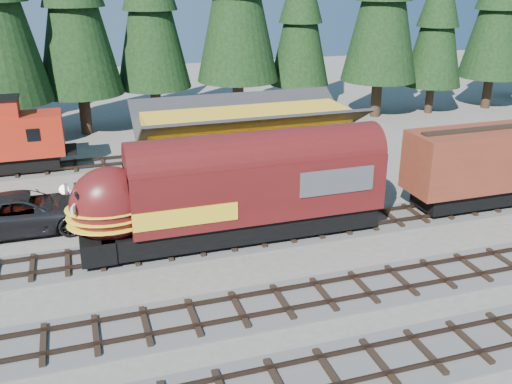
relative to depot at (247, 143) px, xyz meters
name	(u,v)px	position (x,y,z in m)	size (l,w,h in m)	color
ground	(317,271)	(0.00, -10.50, -2.96)	(120.00, 120.00, 0.00)	#6B665B
track_siding	(454,209)	(10.00, -6.50, -2.90)	(68.00, 3.20, 0.33)	#4C4947
track_spur	(72,167)	(-10.00, 7.50, -2.90)	(32.00, 3.20, 0.33)	#4C4947
depot	(247,143)	(0.00, 0.00, 0.00)	(12.80, 7.00, 5.30)	yellow
locomotive	(226,197)	(-3.06, -6.50, -0.54)	(15.10, 3.00, 4.10)	black
pickup_truck_a	(26,212)	(-12.33, -2.02, -1.97)	(3.31, 7.18, 1.99)	black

